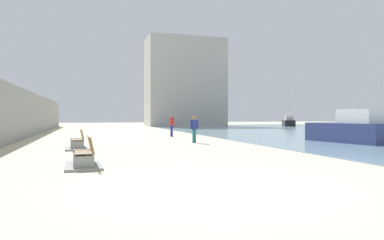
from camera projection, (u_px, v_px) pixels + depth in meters
ground_plane at (130, 138)px, 25.41m from camera, size 120.00×120.00×0.00m
seawall at (15, 114)px, 23.26m from camera, size 0.80×64.00×3.47m
bench_near at (84, 160)px, 11.14m from camera, size 1.18×2.14×0.98m
bench_far at (78, 144)px, 17.11m from camera, size 1.19×2.15×0.98m
person_walking at (194, 127)px, 21.02m from camera, size 0.52×0.25×1.62m
person_standing at (172, 124)px, 27.25m from camera, size 0.30×0.48×1.73m
boat_far_left at (351, 130)px, 20.94m from camera, size 2.85×5.36×1.96m
boat_mid_bay at (289, 122)px, 54.31m from camera, size 3.00×4.28×6.16m
harbor_building at (185, 83)px, 55.52m from camera, size 12.00×6.00×13.63m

